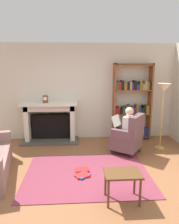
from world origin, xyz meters
TOP-DOWN VIEW (x-y plane):
  - ground at (0.00, 0.00)m, footprint 14.00×14.00m
  - back_wall at (0.00, 2.55)m, footprint 5.60×0.10m
  - area_rug at (0.00, 0.30)m, footprint 2.40×1.80m
  - fireplace at (-0.93, 2.30)m, footprint 1.56×0.64m
  - mantel_clock at (-1.03, 2.20)m, footprint 0.14×0.14m
  - bookshelf at (1.38, 2.33)m, footprint 1.07×0.32m
  - armchair_reading at (1.05, 1.25)m, footprint 0.88×0.88m
  - seated_reader at (0.96, 1.31)m, footprint 0.59×0.56m
  - side_table at (0.49, -0.57)m, footprint 0.56×0.39m
  - scattered_books at (-0.10, 0.28)m, footprint 0.32×0.49m
  - floor_lamp at (1.93, 1.52)m, footprint 0.32×0.32m

SIDE VIEW (x-z plane):
  - ground at x=0.00m, z-range 0.00..0.00m
  - area_rug at x=0.00m, z-range 0.00..0.01m
  - scattered_books at x=-0.10m, z-range 0.01..0.05m
  - side_table at x=0.49m, z-range 0.16..0.65m
  - armchair_reading at x=1.05m, z-range -0.06..0.91m
  - fireplace at x=-0.93m, z-range 0.03..1.14m
  - seated_reader at x=0.96m, z-range 0.05..1.19m
  - bookshelf at x=1.38m, z-range -0.07..2.09m
  - mantel_clock at x=-1.03m, z-range 1.11..1.31m
  - back_wall at x=0.00m, z-range 0.00..2.70m
  - floor_lamp at x=1.93m, z-range 0.58..2.24m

